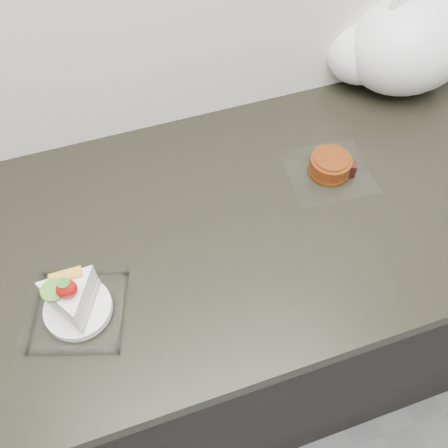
# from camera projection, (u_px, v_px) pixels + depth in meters

# --- Properties ---
(counter) EXTENTS (2.04, 0.64, 0.90)m
(counter) POSITION_uv_depth(u_px,v_px,m) (217.00, 321.00, 1.35)
(counter) COLOR black
(counter) RESTS_ON ground
(cake_tray) EXTENTS (0.20, 0.20, 0.12)m
(cake_tray) POSITION_uv_depth(u_px,v_px,m) (75.00, 303.00, 0.85)
(cake_tray) COLOR white
(cake_tray) RESTS_ON counter
(mooncake_wrap) EXTENTS (0.19, 0.18, 0.04)m
(mooncake_wrap) POSITION_uv_depth(u_px,v_px,m) (331.00, 166.00, 1.05)
(mooncake_wrap) COLOR white
(mooncake_wrap) RESTS_ON counter
(plastic_bag) EXTENTS (0.37, 0.29, 0.28)m
(plastic_bag) POSITION_uv_depth(u_px,v_px,m) (401.00, 45.00, 1.14)
(plastic_bag) COLOR white
(plastic_bag) RESTS_ON counter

